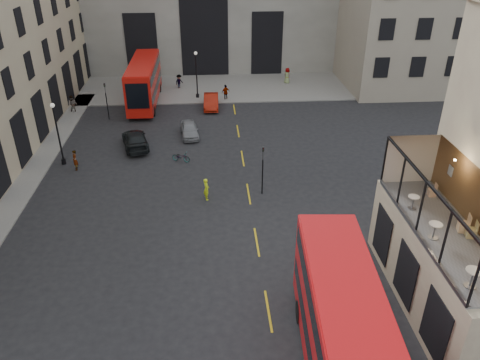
{
  "coord_description": "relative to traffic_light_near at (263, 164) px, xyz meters",
  "views": [
    {
      "loc": [
        -4.73,
        -17.86,
        17.71
      ],
      "look_at": [
        -2.87,
        8.75,
        3.0
      ],
      "focal_mm": 35.0,
      "sensor_mm": 36.0,
      "label": 1
    }
  ],
  "objects": [
    {
      "name": "car_c",
      "position": [
        -10.42,
        8.95,
        -1.7
      ],
      "size": [
        3.18,
        5.35,
        1.45
      ],
      "primitive_type": "imported",
      "rotation": [
        0.0,
        0.0,
        3.39
      ],
      "color": "black",
      "rests_on": "ground"
    },
    {
      "name": "cafe_chair_b",
      "position": [
        8.47,
        -12.49,
        2.43
      ],
      "size": [
        0.51,
        0.51,
        0.85
      ],
      "color": "tan",
      "rests_on": "cafe_floor"
    },
    {
      "name": "cafe_table_mid",
      "position": [
        6.67,
        -12.44,
        2.7
      ],
      "size": [
        0.63,
        0.63,
        0.79
      ],
      "color": "beige",
      "rests_on": "cafe_floor"
    },
    {
      "name": "car_b",
      "position": [
        -3.48,
        18.71,
        -1.7
      ],
      "size": [
        1.64,
        4.46,
        1.46
      ],
      "primitive_type": "imported",
      "rotation": [
        0.0,
        0.0,
        -0.02
      ],
      "color": "#9C1809",
      "rests_on": "ground"
    },
    {
      "name": "bus_near",
      "position": [
        1.5,
        -16.86,
        0.39
      ],
      "size": [
        3.75,
        12.72,
        5.01
      ],
      "color": "red",
      "rests_on": "ground"
    },
    {
      "name": "traffic_light_far",
      "position": [
        -14.0,
        16.0,
        0.0
      ],
      "size": [
        0.16,
        0.2,
        3.8
      ],
      "color": "black",
      "rests_on": "ground"
    },
    {
      "name": "bicycle",
      "position": [
        -6.23,
        5.8,
        -2.01
      ],
      "size": [
        1.69,
        1.14,
        0.84
      ],
      "primitive_type": "imported",
      "rotation": [
        0.0,
        0.0,
        1.17
      ],
      "color": "gray",
      "rests_on": "ground"
    },
    {
      "name": "pedestrian_a",
      "position": [
        -18.0,
        18.02,
        -1.46
      ],
      "size": [
        0.94,
        0.74,
        1.93
      ],
      "primitive_type": "imported",
      "rotation": [
        0.0,
        0.0,
        0.01
      ],
      "color": "gray",
      "rests_on": "ground"
    },
    {
      "name": "ground",
      "position": [
        1.0,
        -12.0,
        -2.42
      ],
      "size": [
        140.0,
        140.0,
        0.0
      ],
      "primitive_type": "plane",
      "color": "black",
      "rests_on": "ground"
    },
    {
      "name": "street_lamp_b",
      "position": [
        -5.0,
        22.0,
        -0.03
      ],
      "size": [
        0.36,
        0.36,
        5.33
      ],
      "color": "black",
      "rests_on": "ground"
    },
    {
      "name": "car_a",
      "position": [
        -5.64,
        11.11,
        -1.77
      ],
      "size": [
        2.01,
        4.03,
        1.32
      ],
      "primitive_type": "imported",
      "rotation": [
        0.0,
        0.0,
        0.12
      ],
      "color": "gray",
      "rests_on": "ground"
    },
    {
      "name": "cyclist",
      "position": [
        -4.12,
        -0.52,
        -1.59
      ],
      "size": [
        0.5,
        0.67,
        1.67
      ],
      "primitive_type": "imported",
      "rotation": [
        0.0,
        0.0,
        1.74
      ],
      "color": "#E0FF1A",
      "rests_on": "ground"
    },
    {
      "name": "cafe_table_far",
      "position": [
        6.69,
        -9.83,
        2.65
      ],
      "size": [
        0.58,
        0.58,
        0.72
      ],
      "color": "silver",
      "rests_on": "cafe_floor"
    },
    {
      "name": "pedestrian_c",
      "position": [
        -1.79,
        21.15,
        -1.53
      ],
      "size": [
        1.13,
        0.88,
        1.78
      ],
      "primitive_type": "imported",
      "rotation": [
        0.0,
        0.0,
        3.64
      ],
      "color": "gray",
      "rests_on": "ground"
    },
    {
      "name": "cafe_table_near",
      "position": [
        6.73,
        -15.82,
        2.73
      ],
      "size": [
        0.67,
        0.67,
        0.83
      ],
      "color": "beige",
      "rests_on": "cafe_floor"
    },
    {
      "name": "street_lamp_a",
      "position": [
        -16.0,
        6.0,
        -0.03
      ],
      "size": [
        0.36,
        0.36,
        5.33
      ],
      "color": "black",
      "rests_on": "ground"
    },
    {
      "name": "pedestrian_e",
      "position": [
        -14.72,
        4.9,
        -1.58
      ],
      "size": [
        0.58,
        0.71,
        1.69
      ],
      "primitive_type": "imported",
      "rotation": [
        0.0,
        0.0,
        5.04
      ],
      "color": "gray",
      "rests_on": "ground"
    },
    {
      "name": "pavement_far",
      "position": [
        -5.0,
        26.0,
        -2.36
      ],
      "size": [
        40.0,
        12.0,
        0.12
      ],
      "primitive_type": "cube",
      "color": "slate",
      "rests_on": "ground"
    },
    {
      "name": "host_frontage",
      "position": [
        7.5,
        -12.0,
        -0.17
      ],
      "size": [
        3.0,
        11.0,
        4.5
      ],
      "primitive_type": "cube",
      "color": "beige",
      "rests_on": "ground"
    },
    {
      "name": "pedestrian_d",
      "position": [
        6.12,
        26.83,
        -1.44
      ],
      "size": [
        1.08,
        1.15,
        1.98
      ],
      "primitive_type": "imported",
      "rotation": [
        0.0,
        0.0,
        2.2
      ],
      "color": "gray",
      "rests_on": "ground"
    },
    {
      "name": "traffic_light_near",
      "position": [
        0.0,
        0.0,
        0.0
      ],
      "size": [
        0.16,
        0.2,
        3.8
      ],
      "color": "black",
      "rests_on": "ground"
    },
    {
      "name": "cafe_floor",
      "position": [
        7.5,
        -12.0,
        2.12
      ],
      "size": [
        3.0,
        10.0,
        0.1
      ],
      "primitive_type": "cube",
      "color": "slate",
      "rests_on": "host_frontage"
    },
    {
      "name": "cafe_chair_d",
      "position": [
        8.27,
        -8.64,
        2.4
      ],
      "size": [
        0.4,
        0.4,
        0.75
      ],
      "color": "tan",
      "rests_on": "cafe_floor"
    },
    {
      "name": "cafe_chair_c",
      "position": [
        8.33,
        -12.0,
        2.46
      ],
      "size": [
        0.55,
        0.55,
        0.93
      ],
      "color": "#DDB17F",
      "rests_on": "cafe_floor"
    },
    {
      "name": "bus_far",
      "position": [
        -10.72,
        20.76,
        0.2
      ],
      "size": [
        2.72,
        11.7,
        4.67
      ],
      "color": "red",
      "rests_on": "ground"
    },
    {
      "name": "pedestrian_b",
      "position": [
        -7.21,
        25.58,
        -1.54
      ],
      "size": [
        1.26,
        1.29,
        1.77
      ],
      "primitive_type": "imported",
      "rotation": [
        0.0,
        0.0,
        0.83
      ],
      "color": "gray",
      "rests_on": "ground"
    }
  ]
}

